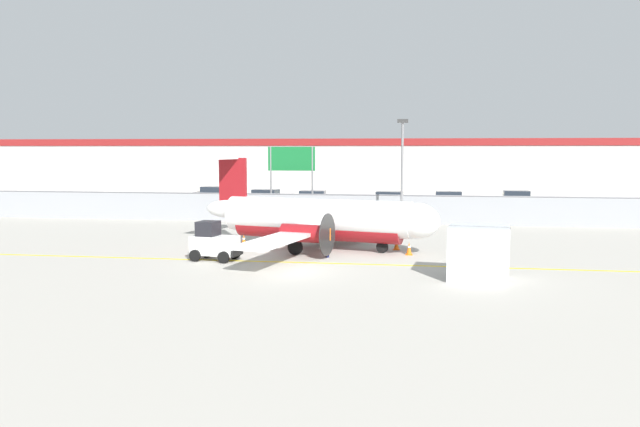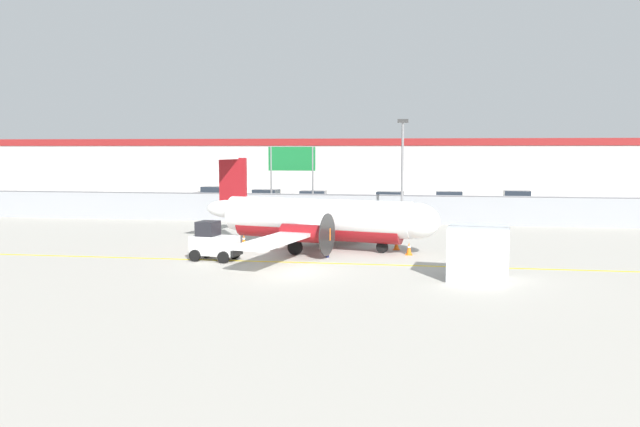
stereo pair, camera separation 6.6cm
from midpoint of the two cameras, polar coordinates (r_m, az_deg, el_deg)
name	(u,v)px [view 2 (the right image)]	position (r m, az deg, el deg)	size (l,w,h in m)	color
ground_plane	(293,262)	(29.59, -2.46, -4.47)	(140.00, 140.00, 0.01)	#ADA89E
perimeter_fence	(335,207)	(45.11, 1.42, 0.56)	(98.00, 0.10, 2.10)	gray
parking_lot_strip	(351,207)	(56.59, 2.87, 0.57)	(98.00, 17.00, 0.12)	#38383A
background_building	(366,166)	(74.79, 4.30, 4.33)	(91.00, 8.10, 6.50)	#BCB7B2
commuter_airplane	(321,219)	(33.25, 0.17, -0.53)	(13.40, 15.93, 4.92)	white
baggage_tug	(214,243)	(30.43, -9.63, -2.64)	(2.48, 1.70, 1.88)	silver
ground_crew_worker	(327,238)	(30.81, 0.73, -2.27)	(0.40, 0.55, 1.70)	#191E4C
cargo_container	(478,253)	(26.33, 14.32, -3.54)	(2.64, 2.29, 2.20)	silver
traffic_cone_near_left	(396,244)	(33.38, 7.06, -2.78)	(0.36, 0.36, 0.64)	orange
traffic_cone_near_right	(409,249)	(31.87, 8.20, -3.22)	(0.36, 0.36, 0.64)	orange
traffic_cone_far_left	(244,241)	(34.62, -6.92, -2.47)	(0.36, 0.36, 0.64)	orange
traffic_cone_far_right	(194,249)	(32.15, -11.41, -3.19)	(0.36, 0.36, 0.64)	orange
parked_car_0	(215,195)	(61.45, -9.52, 1.70)	(4.30, 2.22, 1.58)	black
parked_car_1	(265,198)	(56.66, -5.01, 1.41)	(4.39, 2.43, 1.58)	#19662D
parked_car_2	(314,200)	(54.74, -0.48, 1.27)	(4.21, 2.01, 1.58)	black
parked_car_3	(391,201)	(53.96, 6.57, 1.17)	(4.36, 2.35, 1.58)	black
parked_car_4	(448,200)	(55.01, 11.62, 1.17)	(4.24, 2.08, 1.58)	#19662D
parked_car_5	(515,200)	(57.40, 17.46, 1.22)	(4.28, 2.16, 1.58)	#19662D
apron_light_pole	(402,165)	(41.29, 7.59, 4.43)	(0.70, 0.30, 7.27)	slate
highway_sign	(292,165)	(47.22, -2.55, 4.47)	(3.60, 0.14, 5.50)	slate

